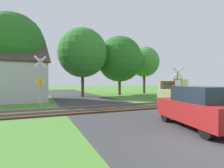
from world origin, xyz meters
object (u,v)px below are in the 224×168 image
stop_sign_near (177,85)px  tree_left (13,44)px  tree_center (83,53)px  parked_car (198,107)px  mail_truck (174,89)px  tree_right (120,59)px  crossing_sign_far (40,79)px  tree_far (144,62)px  house (0,80)px

stop_sign_near → tree_left: (-11.10, 11.70, 4.17)m
tree_center → stop_sign_near: bearing=-76.8°
tree_center → parked_car: bearing=-87.4°
stop_sign_near → mail_truck: (4.70, 5.43, -0.49)m
tree_right → parked_car: bearing=-105.5°
tree_center → crossing_sign_far: bearing=-120.2°
crossing_sign_far → parked_car: crossing_sign_far is taller
tree_left → mail_truck: size_ratio=1.78×
tree_far → parked_car: tree_far is taller
tree_far → tree_left: (-19.08, -4.45, 0.51)m
crossing_sign_far → tree_far: size_ratio=0.49×
stop_sign_near → tree_right: (2.68, 14.76, 3.68)m
tree_right → stop_sign_near: bearing=-100.3°
parked_car → tree_center: bearing=103.3°
tree_center → mail_truck: 12.38m
house → tree_far: 21.02m
parked_car → house: bearing=133.9°
tree_right → mail_truck: (2.02, -9.33, -4.17)m
stop_sign_near → tree_right: bearing=-95.7°
tree_far → mail_truck: size_ratio=1.55×
tree_center → tree_left: bearing=-165.3°
crossing_sign_far → mail_truck: bearing=-0.9°
tree_center → tree_left: size_ratio=1.00×
house → tree_far: bearing=7.7°
mail_truck → house: bearing=39.4°
crossing_sign_far → tree_far: 20.35m
tree_right → tree_far: 5.48m
tree_left → tree_far: bearing=13.1°
stop_sign_near → crossing_sign_far: bearing=-24.2°
tree_center → parked_car: tree_center is taller
stop_sign_near → parked_car: (-2.44, -3.74, -0.83)m
house → tree_right: size_ratio=1.05×
stop_sign_near → tree_far: size_ratio=0.38×
tree_left → mail_truck: (15.80, -6.27, -4.66)m
house → mail_truck: bearing=-25.0°
crossing_sign_far → tree_right: 15.41m
tree_far → mail_truck: (-3.28, -10.72, -4.15)m
crossing_sign_far → mail_truck: (13.22, 0.75, -0.94)m
stop_sign_near → tree_right: size_ratio=0.34×
stop_sign_near → crossing_sign_far: crossing_sign_far is taller
crossing_sign_far → parked_car: bearing=-58.4°
tree_center → tree_left: tree_left is taller
tree_right → house: bearing=-166.2°
tree_center → mail_truck: size_ratio=1.77×
stop_sign_near → house: house is taller
crossing_sign_far → mail_truck: size_ratio=0.76×
stop_sign_near → tree_right: tree_right is taller
parked_car → crossing_sign_far: bearing=136.5°
house → tree_far: tree_far is taller
stop_sign_near → house: 16.49m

